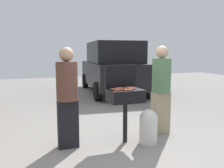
{
  "coord_description": "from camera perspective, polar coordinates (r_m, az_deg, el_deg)",
  "views": [
    {
      "loc": [
        -1.58,
        -3.66,
        1.6
      ],
      "look_at": [
        -0.01,
        0.6,
        1.0
      ],
      "focal_mm": 37.82,
      "sensor_mm": 36.0,
      "label": 1
    }
  ],
  "objects": [
    {
      "name": "ground_plane",
      "position": [
        4.3,
        3.0,
        -14.34
      ],
      "size": [
        24.0,
        24.0,
        0.0
      ],
      "primitive_type": "plane",
      "color": "gray"
    },
    {
      "name": "hot_dog_3",
      "position": [
        4.02,
        3.84,
        -1.43
      ],
      "size": [
        0.13,
        0.03,
        0.03
      ],
      "primitive_type": "cylinder",
      "rotation": [
        0.0,
        1.57,
        0.05
      ],
      "color": "#C6593D",
      "rests_on": "bbq_grill"
    },
    {
      "name": "hot_dog_0",
      "position": [
        4.11,
        0.63,
        -1.22
      ],
      "size": [
        0.13,
        0.03,
        0.03
      ],
      "primitive_type": "cylinder",
      "rotation": [
        0.0,
        1.57,
        -0.06
      ],
      "color": "#C6593D",
      "rests_on": "bbq_grill"
    },
    {
      "name": "hot_dog_5",
      "position": [
        4.23,
        1.89,
        -0.96
      ],
      "size": [
        0.13,
        0.03,
        0.03
      ],
      "primitive_type": "cylinder",
      "rotation": [
        0.0,
        1.57,
        -0.05
      ],
      "color": "#C6593D",
      "rests_on": "bbq_grill"
    },
    {
      "name": "hot_dog_7",
      "position": [
        4.15,
        4.86,
        -1.15
      ],
      "size": [
        0.13,
        0.04,
        0.03
      ],
      "primitive_type": "cylinder",
      "rotation": [
        0.0,
        1.57,
        0.09
      ],
      "color": "#AD4228",
      "rests_on": "bbq_grill"
    },
    {
      "name": "hot_dog_1",
      "position": [
        4.16,
        3.73,
        -1.12
      ],
      "size": [
        0.13,
        0.03,
        0.03
      ],
      "primitive_type": "cylinder",
      "rotation": [
        0.0,
        1.57,
        0.03
      ],
      "color": "#AD4228",
      "rests_on": "bbq_grill"
    },
    {
      "name": "hot_dog_6",
      "position": [
        4.3,
        3.87,
        -0.84
      ],
      "size": [
        0.13,
        0.04,
        0.03
      ],
      "primitive_type": "cylinder",
      "rotation": [
        0.0,
        1.57,
        0.11
      ],
      "color": "#B74C33",
      "rests_on": "bbq_grill"
    },
    {
      "name": "hot_dog_2",
      "position": [
        4.25,
        4.64,
        -0.96
      ],
      "size": [
        0.13,
        0.03,
        0.03
      ],
      "primitive_type": "cylinder",
      "rotation": [
        0.0,
        1.57,
        -0.02
      ],
      "color": "#C6593D",
      "rests_on": "bbq_grill"
    },
    {
      "name": "hot_dog_8",
      "position": [
        4.09,
        2.1,
        -1.27
      ],
      "size": [
        0.13,
        0.04,
        0.03
      ],
      "primitive_type": "cylinder",
      "rotation": [
        0.0,
        1.57,
        0.07
      ],
      "color": "#C6593D",
      "rests_on": "bbq_grill"
    },
    {
      "name": "hot_dog_4",
      "position": [
        4.0,
        1.47,
        -1.47
      ],
      "size": [
        0.13,
        0.03,
        0.03
      ],
      "primitive_type": "cylinder",
      "rotation": [
        0.0,
        1.57,
        0.07
      ],
      "color": "#B74C33",
      "rests_on": "bbq_grill"
    },
    {
      "name": "person_right",
      "position": [
        4.73,
        11.8,
        -0.62
      ],
      "size": [
        0.37,
        0.37,
        1.74
      ],
      "rotation": [
        0.0,
        0.0,
        3.03
      ],
      "color": "gray",
      "rests_on": "ground"
    },
    {
      "name": "parked_minivan",
      "position": [
        9.46,
        0.22,
        4.06
      ],
      "size": [
        2.4,
        4.57,
        2.02
      ],
      "rotation": [
        0.0,
        0.0,
        3.04
      ],
      "color": "black",
      "rests_on": "ground"
    },
    {
      "name": "bbq_grill",
      "position": [
        4.18,
        3.24,
        -3.31
      ],
      "size": [
        0.6,
        0.44,
        0.96
      ],
      "color": "black",
      "rests_on": "ground"
    },
    {
      "name": "grill_lid_open",
      "position": [
        4.33,
        2.11,
        1.85
      ],
      "size": [
        0.6,
        0.05,
        0.42
      ],
      "primitive_type": "cube",
      "color": "black",
      "rests_on": "bbq_grill"
    },
    {
      "name": "propane_tank",
      "position": [
        4.28,
        8.77,
        -9.95
      ],
      "size": [
        0.32,
        0.32,
        0.62
      ],
      "color": "silver",
      "rests_on": "ground"
    },
    {
      "name": "person_left",
      "position": [
        3.99,
        -10.76,
        -2.41
      ],
      "size": [
        0.36,
        0.36,
        1.7
      ],
      "rotation": [
        0.0,
        0.0,
        0.26
      ],
      "color": "black",
      "rests_on": "ground"
    }
  ]
}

